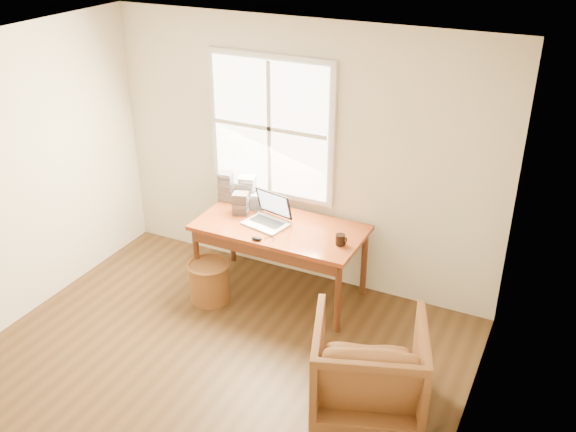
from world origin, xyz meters
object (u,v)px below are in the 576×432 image
object	(u,v)px
laptop	(265,213)
cd_stack_a	(247,191)
wicker_stool	(210,282)
desk	(280,228)
armchair	(368,367)
coffee_mug	(340,240)

from	to	relation	value
laptop	cd_stack_a	xyz separation A→B (m)	(-0.36, 0.31, 0.02)
wicker_stool	cd_stack_a	bearing A→B (deg)	83.69
desk	cd_stack_a	distance (m)	0.58
laptop	cd_stack_a	bearing A→B (deg)	152.49
armchair	coffee_mug	world-z (taller)	coffee_mug
desk	coffee_mug	xyz separation A→B (m)	(0.64, -0.08, 0.07)
desk	wicker_stool	size ratio (longest dim) A/B	4.12
armchair	wicker_stool	world-z (taller)	armchair
desk	laptop	distance (m)	0.21
laptop	coffee_mug	bearing A→B (deg)	9.72
cd_stack_a	coffee_mug	bearing A→B (deg)	-16.74
desk	cd_stack_a	size ratio (longest dim) A/B	5.24
wicker_stool	laptop	distance (m)	0.89
laptop	cd_stack_a	size ratio (longest dim) A/B	1.22
wicker_stool	coffee_mug	xyz separation A→B (m)	(1.21, 0.32, 0.61)
desk	cd_stack_a	world-z (taller)	cd_stack_a
wicker_stool	cd_stack_a	distance (m)	0.97
desk	armchair	size ratio (longest dim) A/B	1.88
coffee_mug	wicker_stool	bearing A→B (deg)	-163.23
cd_stack_a	laptop	bearing A→B (deg)	-39.99
desk	coffee_mug	bearing A→B (deg)	-7.36
desk	wicker_stool	world-z (taller)	desk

